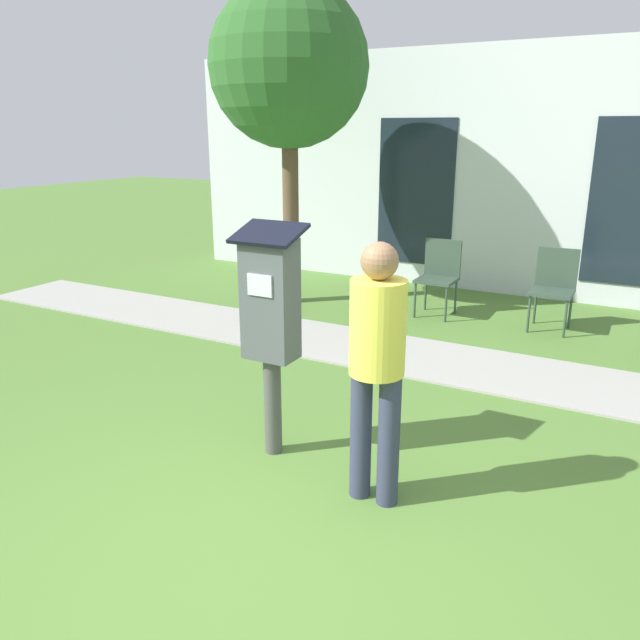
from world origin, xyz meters
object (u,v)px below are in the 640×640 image
at_px(person_standing, 377,355).
at_px(outdoor_chair_left, 439,271).
at_px(parking_meter, 270,312).
at_px(outdoor_chair_middle, 554,282).

height_order(person_standing, outdoor_chair_left, person_standing).
distance_m(parking_meter, outdoor_chair_middle, 4.08).
bearing_deg(person_standing, outdoor_chair_middle, 90.12).
bearing_deg(person_standing, outdoor_chair_left, 108.36).
bearing_deg(parking_meter, outdoor_chair_left, 91.09).
relative_size(person_standing, outdoor_chair_left, 1.76).
height_order(parking_meter, outdoor_chair_middle, parking_meter).
bearing_deg(outdoor_chair_left, person_standing, -54.47).
xyz_separation_m(person_standing, outdoor_chair_middle, (0.38, 4.07, -0.40)).
bearing_deg(outdoor_chair_left, parking_meter, -66.29).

